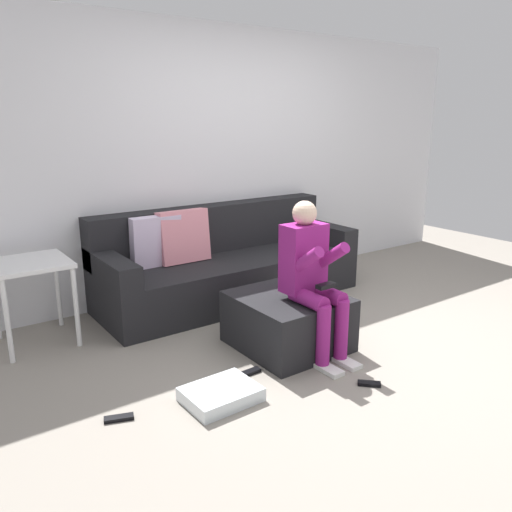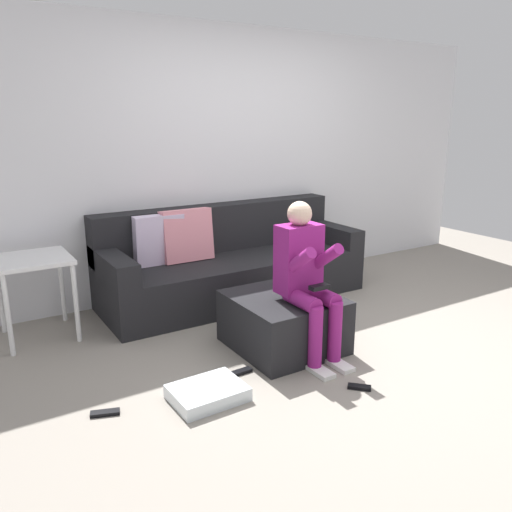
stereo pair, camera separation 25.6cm
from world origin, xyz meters
The scene contains 10 objects.
ground_plane centered at (0.00, 0.00, 0.00)m, with size 8.09×8.09×0.00m, color gray.
wall_back centered at (0.00, 1.98, 1.24)m, with size 6.22×0.10×2.48m, color silver.
couch_sectional centered at (-0.32, 1.58, 0.32)m, with size 2.43×0.85×0.87m.
ottoman centered at (-0.51, 0.41, 0.20)m, with size 0.71×0.76×0.39m, color black.
person_seated centered at (-0.45, 0.22, 0.61)m, with size 0.31×0.58×1.10m.
storage_bin centered at (-1.32, 0.04, 0.04)m, with size 0.43×0.33×0.08m, color silver.
side_table centered at (-2.00, 1.55, 0.54)m, with size 0.52×0.55×0.64m.
remote_near_ottoman centered at (-0.45, -0.35, 0.01)m, with size 0.14×0.05×0.02m, color black.
remote_by_storage_bin centered at (-0.99, 0.21, 0.01)m, with size 0.18×0.05×0.02m, color black.
remote_under_side_table centered at (-1.89, 0.20, 0.01)m, with size 0.16×0.05×0.02m, color black.
Camera 1 is at (-2.74, -2.32, 1.65)m, focal length 35.94 mm.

